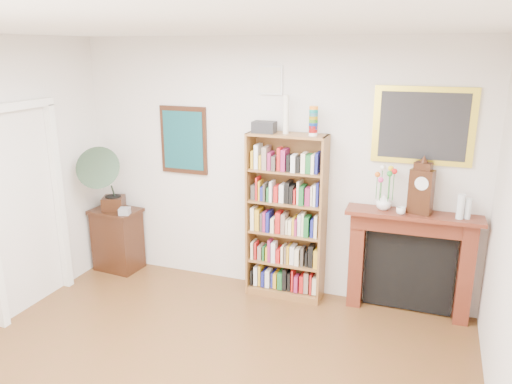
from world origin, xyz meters
TOP-DOWN VIEW (x-y plane):
  - room at (0.00, 0.00)m, footprint 4.51×5.01m
  - door_casing at (-2.21, 1.20)m, footprint 0.08×1.02m
  - teal_poster at (-1.05, 2.48)m, footprint 0.58×0.04m
  - small_picture at (0.00, 2.48)m, footprint 0.26×0.04m
  - gilt_painting at (1.55, 2.48)m, footprint 0.95×0.04m
  - bookshelf at (0.24, 2.33)m, footprint 0.84×0.31m
  - side_cabinet at (-1.92, 2.27)m, footprint 0.60×0.46m
  - fireplace at (1.54, 2.40)m, footprint 1.32×0.35m
  - gramophone at (-1.95, 2.16)m, footprint 0.69×0.76m
  - cd_stack at (-1.70, 2.16)m, footprint 0.15×0.15m
  - mantel_clock at (1.59, 2.34)m, footprint 0.25×0.18m
  - flower_vase at (1.25, 2.36)m, footprint 0.16×0.16m
  - teacup at (1.42, 2.26)m, footprint 0.12×0.12m
  - bottle_left at (1.96, 2.32)m, footprint 0.07×0.07m
  - bottle_right at (2.03, 2.34)m, footprint 0.06×0.06m

SIDE VIEW (x-z plane):
  - side_cabinet at x=-1.92m, z-range 0.00..0.78m
  - fireplace at x=1.54m, z-range 0.10..1.20m
  - cd_stack at x=-1.70m, z-range 0.78..0.86m
  - bookshelf at x=0.24m, z-range -0.03..2.07m
  - teacup at x=1.42m, z-range 1.11..1.18m
  - flower_vase at x=1.25m, z-range 1.11..1.27m
  - bottle_right at x=2.03m, z-range 1.11..1.31m
  - bottle_left at x=1.96m, z-range 1.11..1.35m
  - gramophone at x=-1.95m, z-range 0.83..1.65m
  - door_casing at x=-2.21m, z-range 0.18..2.35m
  - mantel_clock at x=1.59m, z-range 1.10..1.61m
  - room at x=0.00m, z-range -0.01..2.81m
  - teal_poster at x=-1.05m, z-range 1.26..2.04m
  - gilt_painting at x=1.55m, z-range 1.58..2.33m
  - small_picture at x=0.00m, z-range 2.20..2.50m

